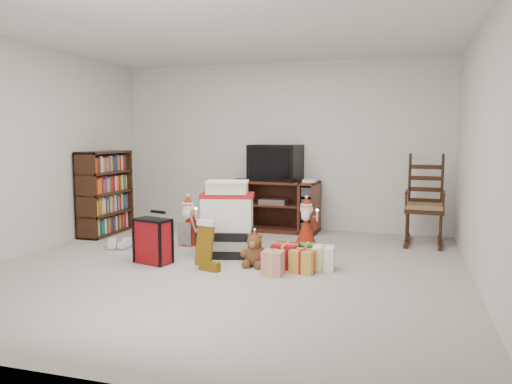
{
  "coord_description": "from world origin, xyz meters",
  "views": [
    {
      "loc": [
        1.81,
        -4.87,
        1.42
      ],
      "look_at": [
        0.18,
        0.6,
        0.77
      ],
      "focal_mm": 35.0,
      "sensor_mm": 36.0,
      "label": 1
    }
  ],
  "objects_px": {
    "tv_stand": "(274,206)",
    "bookshelf": "(105,194)",
    "red_suitcase": "(153,241)",
    "santa_figurine": "(306,229)",
    "rocking_chair": "(424,212)",
    "sneaker_pair": "(119,245)",
    "crt_television": "(275,163)",
    "gift_pile": "(228,224)",
    "gift_cluster": "(299,259)",
    "teddy_bear": "(255,252)",
    "mrs_claus_figurine": "(188,228)"
  },
  "relations": [
    {
      "from": "tv_stand",
      "to": "bookshelf",
      "type": "xyz_separation_m",
      "value": [
        -2.28,
        -0.91,
        0.2
      ]
    },
    {
      "from": "red_suitcase",
      "to": "santa_figurine",
      "type": "distance_m",
      "value": 1.91
    },
    {
      "from": "tv_stand",
      "to": "rocking_chair",
      "type": "bearing_deg",
      "value": -4.46
    },
    {
      "from": "sneaker_pair",
      "to": "crt_television",
      "type": "xyz_separation_m",
      "value": [
        1.59,
        1.73,
        0.97
      ]
    },
    {
      "from": "gift_pile",
      "to": "rocking_chair",
      "type": "bearing_deg",
      "value": 18.05
    },
    {
      "from": "bookshelf",
      "to": "rocking_chair",
      "type": "xyz_separation_m",
      "value": [
        4.38,
        0.67,
        -0.16
      ]
    },
    {
      "from": "red_suitcase",
      "to": "gift_cluster",
      "type": "xyz_separation_m",
      "value": [
        1.6,
        0.21,
        -0.14
      ]
    },
    {
      "from": "santa_figurine",
      "to": "crt_television",
      "type": "relative_size",
      "value": 0.85
    },
    {
      "from": "tv_stand",
      "to": "gift_cluster",
      "type": "xyz_separation_m",
      "value": [
        0.79,
        -2.02,
        -0.26
      ]
    },
    {
      "from": "rocking_chair",
      "to": "teddy_bear",
      "type": "distance_m",
      "value": 2.55
    },
    {
      "from": "red_suitcase",
      "to": "bookshelf",
      "type": "bearing_deg",
      "value": 152.68
    },
    {
      "from": "rocking_chair",
      "to": "sneaker_pair",
      "type": "bearing_deg",
      "value": -155.43
    },
    {
      "from": "gift_pile",
      "to": "gift_cluster",
      "type": "relative_size",
      "value": 1.12
    },
    {
      "from": "rocking_chair",
      "to": "gift_cluster",
      "type": "xyz_separation_m",
      "value": [
        -1.31,
        -1.78,
        -0.3
      ]
    },
    {
      "from": "rocking_chair",
      "to": "santa_figurine",
      "type": "relative_size",
      "value": 1.86
    },
    {
      "from": "gift_pile",
      "to": "sneaker_pair",
      "type": "relative_size",
      "value": 2.65
    },
    {
      "from": "red_suitcase",
      "to": "gift_cluster",
      "type": "bearing_deg",
      "value": 22.39
    },
    {
      "from": "teddy_bear",
      "to": "tv_stand",
      "type": "bearing_deg",
      "value": 98.69
    },
    {
      "from": "bookshelf",
      "to": "gift_cluster",
      "type": "height_order",
      "value": "bookshelf"
    },
    {
      "from": "gift_cluster",
      "to": "santa_figurine",
      "type": "bearing_deg",
      "value": 96.58
    },
    {
      "from": "gift_pile",
      "to": "red_suitcase",
      "type": "bearing_deg",
      "value": -151.16
    },
    {
      "from": "rocking_chair",
      "to": "crt_television",
      "type": "bearing_deg",
      "value": 175.67
    },
    {
      "from": "rocking_chair",
      "to": "crt_television",
      "type": "xyz_separation_m",
      "value": [
        -2.1,
        0.27,
        0.6
      ]
    },
    {
      "from": "crt_television",
      "to": "gift_cluster",
      "type": "bearing_deg",
      "value": -62.8
    },
    {
      "from": "red_suitcase",
      "to": "crt_television",
      "type": "xyz_separation_m",
      "value": [
        0.82,
        2.26,
        0.76
      ]
    },
    {
      "from": "gift_pile",
      "to": "santa_figurine",
      "type": "relative_size",
      "value": 1.32
    },
    {
      "from": "bookshelf",
      "to": "red_suitcase",
      "type": "distance_m",
      "value": 2.0
    },
    {
      "from": "rocking_chair",
      "to": "red_suitcase",
      "type": "bearing_deg",
      "value": -142.72
    },
    {
      "from": "teddy_bear",
      "to": "santa_figurine",
      "type": "xyz_separation_m",
      "value": [
        0.37,
        0.99,
        0.09
      ]
    },
    {
      "from": "santa_figurine",
      "to": "sneaker_pair",
      "type": "relative_size",
      "value": 2.01
    },
    {
      "from": "bookshelf",
      "to": "red_suitcase",
      "type": "relative_size",
      "value": 2.03
    },
    {
      "from": "tv_stand",
      "to": "gift_pile",
      "type": "xyz_separation_m",
      "value": [
        -0.15,
        -1.63,
        0.0
      ]
    },
    {
      "from": "bookshelf",
      "to": "mrs_claus_figurine",
      "type": "height_order",
      "value": "bookshelf"
    },
    {
      "from": "rocking_chair",
      "to": "red_suitcase",
      "type": "height_order",
      "value": "rocking_chair"
    },
    {
      "from": "sneaker_pair",
      "to": "rocking_chair",
      "type": "bearing_deg",
      "value": 3.03
    },
    {
      "from": "teddy_bear",
      "to": "rocking_chair",
      "type": "bearing_deg",
      "value": 44.91
    },
    {
      "from": "bookshelf",
      "to": "gift_cluster",
      "type": "distance_m",
      "value": 3.3
    },
    {
      "from": "santa_figurine",
      "to": "mrs_claus_figurine",
      "type": "bearing_deg",
      "value": -165.17
    },
    {
      "from": "red_suitcase",
      "to": "gift_pile",
      "type": "bearing_deg",
      "value": 57.2
    },
    {
      "from": "tv_stand",
      "to": "mrs_claus_figurine",
      "type": "xyz_separation_m",
      "value": [
        -0.75,
        -1.42,
        -0.12
      ]
    },
    {
      "from": "rocking_chair",
      "to": "teddy_bear",
      "type": "xyz_separation_m",
      "value": [
        -1.79,
        -1.79,
        -0.26
      ]
    },
    {
      "from": "santa_figurine",
      "to": "teddy_bear",
      "type": "bearing_deg",
      "value": -110.53
    },
    {
      "from": "bookshelf",
      "to": "santa_figurine",
      "type": "distance_m",
      "value": 2.98
    },
    {
      "from": "santa_figurine",
      "to": "bookshelf",
      "type": "bearing_deg",
      "value": 177.44
    },
    {
      "from": "sneaker_pair",
      "to": "gift_cluster",
      "type": "relative_size",
      "value": 0.42
    },
    {
      "from": "rocking_chair",
      "to": "gift_cluster",
      "type": "height_order",
      "value": "rocking_chair"
    },
    {
      "from": "mrs_claus_figurine",
      "to": "gift_cluster",
      "type": "xyz_separation_m",
      "value": [
        1.55,
        -0.6,
        -0.14
      ]
    },
    {
      "from": "gift_cluster",
      "to": "bookshelf",
      "type": "bearing_deg",
      "value": 160.1
    },
    {
      "from": "rocking_chair",
      "to": "mrs_claus_figurine",
      "type": "distance_m",
      "value": 3.09
    },
    {
      "from": "red_suitcase",
      "to": "teddy_bear",
      "type": "xyz_separation_m",
      "value": [
        1.12,
        0.2,
        -0.1
      ]
    }
  ]
}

